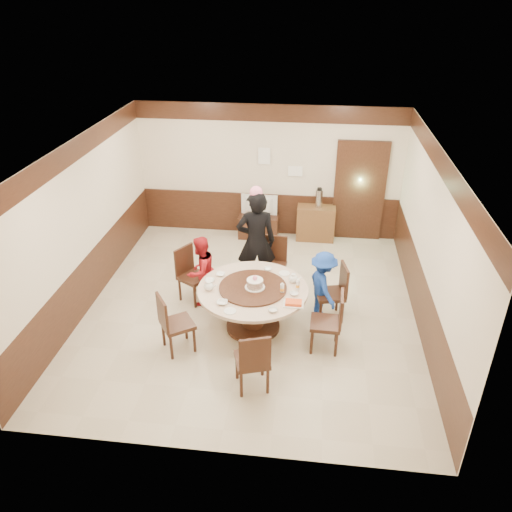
# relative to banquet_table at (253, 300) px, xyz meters

# --- Properties ---
(room) EXTENTS (6.00, 6.04, 2.84)m
(room) POSITION_rel_banquet_table_xyz_m (-0.09, 0.55, 0.55)
(room) COLOR beige
(room) RESTS_ON ground
(banquet_table) EXTENTS (1.71, 1.71, 0.78)m
(banquet_table) POSITION_rel_banquet_table_xyz_m (0.00, 0.00, 0.00)
(banquet_table) COLOR #351B10
(banquet_table) RESTS_ON ground
(chair_0) EXTENTS (0.53, 0.52, 0.97)m
(chair_0) POSITION_rel_banquet_table_xyz_m (1.23, 0.44, -0.23)
(chair_0) COLOR #351B10
(chair_0) RESTS_ON ground
(chair_1) EXTENTS (0.49, 0.50, 0.97)m
(chair_1) POSITION_rel_banquet_table_xyz_m (0.21, 1.23, -0.23)
(chair_1) COLOR #351B10
(chair_1) RESTS_ON ground
(chair_2) EXTENTS (0.61, 0.60, 0.97)m
(chair_2) POSITION_rel_banquet_table_xyz_m (-1.13, 0.71, -0.23)
(chair_2) COLOR #351B10
(chair_2) RESTS_ON ground
(chair_3) EXTENTS (0.61, 0.61, 0.97)m
(chair_3) POSITION_rel_banquet_table_xyz_m (-1.06, -0.66, -0.23)
(chair_3) COLOR #351B10
(chair_3) RESTS_ON ground
(chair_4) EXTENTS (0.55, 0.56, 0.97)m
(chair_4) POSITION_rel_banquet_table_xyz_m (0.16, -1.33, -0.23)
(chair_4) COLOR #351B10
(chair_4) RESTS_ON ground
(chair_5) EXTENTS (0.47, 0.46, 0.97)m
(chair_5) POSITION_rel_banquet_table_xyz_m (1.15, -0.36, -0.23)
(chair_5) COLOR #351B10
(chair_5) RESTS_ON ground
(person_standing) EXTENTS (0.76, 0.58, 1.88)m
(person_standing) POSITION_rel_banquet_table_xyz_m (-0.09, 1.19, 0.41)
(person_standing) COLOR black
(person_standing) RESTS_ON ground
(person_red) EXTENTS (0.70, 0.75, 1.24)m
(person_red) POSITION_rel_banquet_table_xyz_m (-0.97, 0.64, 0.09)
(person_red) COLOR #AB161E
(person_red) RESTS_ON ground
(person_blue) EXTENTS (0.71, 0.88, 1.19)m
(person_blue) POSITION_rel_banquet_table_xyz_m (1.08, 0.46, 0.06)
(person_blue) COLOR #183B99
(person_blue) RESTS_ON ground
(birthday_cake) EXTENTS (0.31, 0.31, 0.21)m
(birthday_cake) POSITION_rel_banquet_table_xyz_m (0.03, -0.02, 0.32)
(birthday_cake) COLOR white
(birthday_cake) RESTS_ON banquet_table
(teapot_left) EXTENTS (0.17, 0.15, 0.13)m
(teapot_left) POSITION_rel_banquet_table_xyz_m (-0.67, -0.12, 0.28)
(teapot_left) COLOR white
(teapot_left) RESTS_ON banquet_table
(teapot_right) EXTENTS (0.17, 0.15, 0.13)m
(teapot_right) POSITION_rel_banquet_table_xyz_m (0.61, 0.26, 0.28)
(teapot_right) COLOR white
(teapot_right) RESTS_ON banquet_table
(bowl_0) EXTENTS (0.14, 0.14, 0.03)m
(bowl_0) POSITION_rel_banquet_table_xyz_m (-0.57, 0.32, 0.23)
(bowl_0) COLOR white
(bowl_0) RESTS_ON banquet_table
(bowl_1) EXTENTS (0.14, 0.14, 0.04)m
(bowl_1) POSITION_rel_banquet_table_xyz_m (0.36, -0.57, 0.24)
(bowl_1) COLOR white
(bowl_1) RESTS_ON banquet_table
(bowl_2) EXTENTS (0.16, 0.16, 0.04)m
(bowl_2) POSITION_rel_banquet_table_xyz_m (-0.39, -0.47, 0.24)
(bowl_2) COLOR white
(bowl_2) RESTS_ON banquet_table
(bowl_3) EXTENTS (0.13, 0.13, 0.04)m
(bowl_3) POSITION_rel_banquet_table_xyz_m (0.64, -0.11, 0.24)
(bowl_3) COLOR white
(bowl_3) RESTS_ON banquet_table
(bowl_4) EXTENTS (0.15, 0.15, 0.04)m
(bowl_4) POSITION_rel_banquet_table_xyz_m (-0.70, 0.11, 0.24)
(bowl_4) COLOR white
(bowl_4) RESTS_ON banquet_table
(bowl_5) EXTENTS (0.13, 0.13, 0.04)m
(bowl_5) POSITION_rel_banquet_table_xyz_m (0.17, 0.58, 0.24)
(bowl_5) COLOR white
(bowl_5) RESTS_ON banquet_table
(saucer_near) EXTENTS (0.18, 0.18, 0.01)m
(saucer_near) POSITION_rel_banquet_table_xyz_m (-0.25, -0.65, 0.22)
(saucer_near) COLOR white
(saucer_near) RESTS_ON banquet_table
(saucer_far) EXTENTS (0.18, 0.18, 0.01)m
(saucer_far) POSITION_rel_banquet_table_xyz_m (0.45, 0.50, 0.22)
(saucer_far) COLOR white
(saucer_far) RESTS_ON banquet_table
(shrimp_platter) EXTENTS (0.30, 0.20, 0.06)m
(shrimp_platter) POSITION_rel_banquet_table_xyz_m (0.65, -0.38, 0.24)
(shrimp_platter) COLOR white
(shrimp_platter) RESTS_ON banquet_table
(bottle_0) EXTENTS (0.06, 0.06, 0.16)m
(bottle_0) POSITION_rel_banquet_table_xyz_m (0.46, -0.09, 0.30)
(bottle_0) COLOR white
(bottle_0) RESTS_ON banquet_table
(bottle_1) EXTENTS (0.06, 0.06, 0.16)m
(bottle_1) POSITION_rel_banquet_table_xyz_m (0.69, 0.04, 0.30)
(bottle_1) COLOR white
(bottle_1) RESTS_ON banquet_table
(tv_stand) EXTENTS (0.85, 0.45, 0.50)m
(tv_stand) POSITION_rel_banquet_table_xyz_m (-0.29, 3.29, -0.28)
(tv_stand) COLOR #351B10
(tv_stand) RESTS_ON ground
(television) EXTENTS (0.78, 0.14, 0.45)m
(television) POSITION_rel_banquet_table_xyz_m (-0.29, 3.29, 0.19)
(television) COLOR gray
(television) RESTS_ON tv_stand
(side_cabinet) EXTENTS (0.80, 0.40, 0.75)m
(side_cabinet) POSITION_rel_banquet_table_xyz_m (0.93, 3.32, -0.16)
(side_cabinet) COLOR brown
(side_cabinet) RESTS_ON ground
(thermos) EXTENTS (0.15, 0.15, 0.38)m
(thermos) POSITION_rel_banquet_table_xyz_m (0.97, 3.32, 0.41)
(thermos) COLOR silver
(thermos) RESTS_ON side_cabinet
(notice_left) EXTENTS (0.25, 0.00, 0.35)m
(notice_left) POSITION_rel_banquet_table_xyz_m (-0.20, 3.49, 1.22)
(notice_left) COLOR white
(notice_left) RESTS_ON room
(notice_right) EXTENTS (0.30, 0.00, 0.22)m
(notice_right) POSITION_rel_banquet_table_xyz_m (0.45, 3.49, 0.92)
(notice_right) COLOR white
(notice_right) RESTS_ON room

